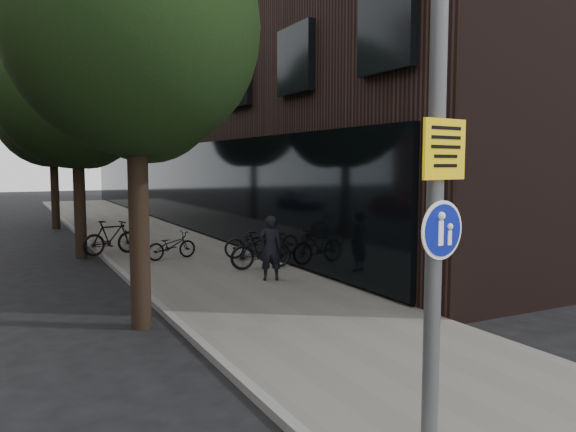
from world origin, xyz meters
TOP-DOWN VIEW (x-y plane):
  - ground at (0.00, 0.00)m, footprint 120.00×120.00m
  - sidewalk at (0.25, 10.00)m, footprint 4.50×60.00m
  - curb_edge at (-2.00, 10.00)m, footprint 0.15×60.00m
  - building_right_dark_brick at (8.50, 22.00)m, footprint 12.00×40.00m
  - street_tree_near at (-2.53, 4.64)m, footprint 4.40×4.40m
  - street_tree_mid at (-2.53, 13.14)m, footprint 5.00×5.00m
  - street_tree_far at (-2.53, 22.14)m, footprint 5.00×5.00m
  - signpost at (-1.08, -1.47)m, footprint 0.56×0.16m
  - pedestrian at (1.03, 6.70)m, footprint 0.68×0.57m
  - parked_bike_facade_near at (2.00, 9.93)m, footprint 1.90×0.90m
  - parked_bike_facade_far at (1.45, 8.17)m, footprint 1.77×0.66m
  - parked_bike_curb_near at (-0.30, 10.82)m, footprint 1.64×0.84m
  - parked_bike_curb_far at (-1.76, 12.48)m, footprint 1.87×0.87m

SIDE VIEW (x-z plane):
  - ground at x=0.00m, z-range 0.00..0.00m
  - sidewalk at x=0.25m, z-range 0.00..0.12m
  - curb_edge at x=-2.00m, z-range 0.00..0.13m
  - parked_bike_curb_near at x=-0.30m, z-range 0.12..0.94m
  - parked_bike_facade_near at x=2.00m, z-range 0.12..1.08m
  - parked_bike_facade_far at x=1.45m, z-range 0.12..1.16m
  - parked_bike_curb_far at x=-1.76m, z-range 0.12..1.21m
  - pedestrian at x=1.03m, z-range 0.12..1.72m
  - signpost at x=-1.08m, z-range 0.14..5.04m
  - street_tree_near at x=-2.53m, z-range 1.36..8.86m
  - street_tree_mid at x=-2.53m, z-range 1.21..9.01m
  - street_tree_far at x=-2.53m, z-range 1.21..9.01m
  - building_right_dark_brick at x=8.50m, z-range 0.00..18.00m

